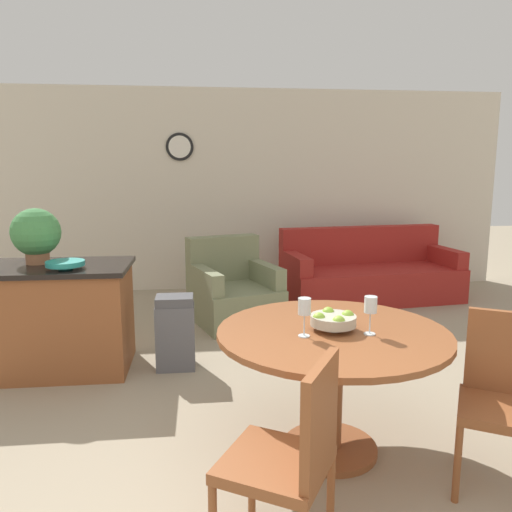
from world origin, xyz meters
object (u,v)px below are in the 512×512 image
(dining_chair_near_right, at_px, (503,393))
(couch, at_px, (369,276))
(armchair, at_px, (233,294))
(fruit_bowl, at_px, (333,320))
(wine_glass_right, at_px, (371,306))
(trash_bin, at_px, (175,332))
(dining_chair_near_left, at_px, (292,453))
(potted_plant, at_px, (36,234))
(kitchen_island, at_px, (60,318))
(dining_table, at_px, (332,358))
(teal_bowl, at_px, (65,264))
(wine_glass_left, at_px, (304,308))

(dining_chair_near_right, distance_m, couch, 3.80)
(dining_chair_near_right, relative_size, couch, 0.40)
(dining_chair_near_right, xyz_separation_m, armchair, (-1.21, 3.02, -0.20))
(fruit_bowl, xyz_separation_m, wine_glass_right, (0.18, -0.09, 0.10))
(wine_glass_right, distance_m, trash_bin, 1.95)
(couch, bearing_deg, armchair, -165.04)
(dining_chair_near_left, bearing_deg, potted_plant, 65.72)
(couch, bearing_deg, trash_bin, -146.90)
(wine_glass_right, height_order, potted_plant, potted_plant)
(kitchen_island, bearing_deg, wine_glass_right, -36.47)
(trash_bin, relative_size, couch, 0.27)
(dining_table, xyz_separation_m, fruit_bowl, (0.00, -0.00, 0.23))
(kitchen_island, distance_m, teal_bowl, 0.52)
(wine_glass_left, relative_size, wine_glass_right, 1.00)
(dining_chair_near_left, bearing_deg, couch, 7.07)
(kitchen_island, relative_size, potted_plant, 2.57)
(dining_table, distance_m, armchair, 2.68)
(fruit_bowl, height_order, potted_plant, potted_plant)
(fruit_bowl, xyz_separation_m, couch, (1.39, 3.37, -0.50))
(dining_chair_near_right, relative_size, trash_bin, 1.47)
(dining_chair_near_right, bearing_deg, dining_chair_near_left, 49.73)
(teal_bowl, distance_m, potted_plant, 0.43)
(wine_glass_right, xyz_separation_m, armchair, (-0.58, 2.73, -0.60))
(potted_plant, bearing_deg, armchair, 33.46)
(dining_chair_near_right, bearing_deg, trash_bin, -14.71)
(wine_glass_left, relative_size, couch, 0.09)
(dining_chair_near_left, height_order, wine_glass_left, wine_glass_left)
(dining_table, height_order, wine_glass_left, wine_glass_left)
(wine_glass_left, bearing_deg, trash_bin, 118.02)
(wine_glass_left, height_order, couch, wine_glass_left)
(couch, bearing_deg, fruit_bowl, -119.64)
(wine_glass_left, distance_m, teal_bowl, 2.10)
(fruit_bowl, bearing_deg, teal_bowl, 144.26)
(wine_glass_right, bearing_deg, kitchen_island, 143.53)
(trash_bin, bearing_deg, kitchen_island, 175.46)
(dining_chair_near_left, height_order, armchair, dining_chair_near_left)
(kitchen_island, distance_m, trash_bin, 0.95)
(dining_chair_near_left, xyz_separation_m, fruit_bowl, (0.38, 0.81, 0.30))
(wine_glass_right, distance_m, kitchen_island, 2.63)
(dining_chair_near_right, height_order, kitchen_island, dining_chair_near_right)
(kitchen_island, bearing_deg, teal_bowl, -54.27)
(teal_bowl, distance_m, armchair, 2.03)
(kitchen_island, height_order, trash_bin, kitchen_island)
(wine_glass_right, bearing_deg, dining_chair_near_right, -24.79)
(teal_bowl, bearing_deg, wine_glass_left, -40.59)
(dining_table, distance_m, trash_bin, 1.70)
(teal_bowl, bearing_deg, dining_chair_near_right, -32.73)
(armchair, bearing_deg, wine_glass_right, -96.34)
(dining_table, bearing_deg, kitchen_island, 142.73)
(potted_plant, bearing_deg, wine_glass_right, -35.96)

